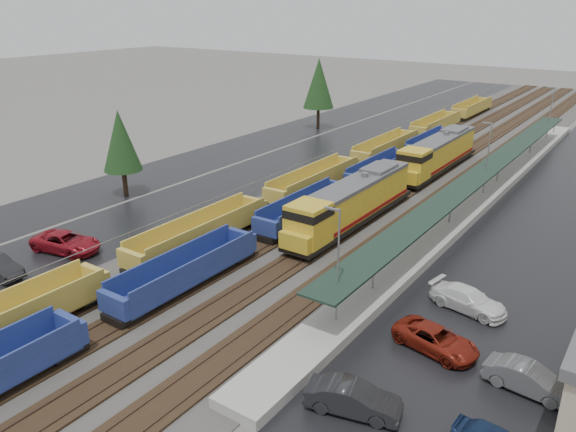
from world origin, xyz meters
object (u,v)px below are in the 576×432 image
at_px(parked_car_east_b, 436,340).
at_px(parked_car_east_c, 468,300).
at_px(parked_car_east_a, 353,399).
at_px(parked_car_west_c, 66,242).
at_px(parked_car_east_e, 529,379).
at_px(locomotive_trail, 437,154).
at_px(locomotive_lead, 350,203).
at_px(well_string_blue, 254,237).
at_px(well_string_yellow, 314,182).

xyz_separation_m(parked_car_east_b, parked_car_east_c, (0.07, 5.64, 0.04)).
bearing_deg(parked_car_east_a, parked_car_west_c, 68.35).
bearing_deg(parked_car_east_e, locomotive_trail, 32.85).
xyz_separation_m(locomotive_lead, well_string_blue, (-4.00, -8.79, -1.18)).
relative_size(well_string_yellow, parked_car_west_c, 20.63).
relative_size(well_string_yellow, parked_car_east_a, 25.26).
bearing_deg(parked_car_east_a, locomotive_lead, 15.02).
bearing_deg(parked_car_east_e, well_string_yellow, 56.42).
distance_m(well_string_yellow, parked_car_west_c, 25.85).
distance_m(locomotive_lead, parked_car_east_e, 23.89).
xyz_separation_m(locomotive_lead, parked_car_west_c, (-16.47, -17.68, -1.53)).
xyz_separation_m(parked_car_west_c, parked_car_east_a, (28.48, -3.63, -0.03)).
xyz_separation_m(locomotive_trail, well_string_blue, (-4.00, -29.79, -1.18)).
distance_m(well_string_yellow, well_string_blue, 16.04).
distance_m(well_string_blue, parked_car_west_c, 15.32).
relative_size(parked_car_west_c, parked_car_east_a, 1.22).
bearing_deg(well_string_blue, parked_car_east_c, 1.85).
height_order(locomotive_trail, parked_car_east_c, locomotive_trail).
distance_m(well_string_blue, parked_car_east_a, 20.33).
relative_size(parked_car_west_c, parked_car_east_c, 1.14).
xyz_separation_m(locomotive_trail, parked_car_east_a, (12.01, -42.31, -1.56)).
relative_size(locomotive_lead, well_string_blue, 0.21).
relative_size(well_string_yellow, parked_car_east_b, 23.66).
bearing_deg(well_string_blue, well_string_yellow, 104.44).
height_order(parked_car_west_c, parked_car_east_c, parked_car_west_c).
relative_size(locomotive_lead, parked_car_east_e, 4.22).
relative_size(parked_car_east_a, parked_car_east_c, 0.93).
bearing_deg(parked_car_east_a, locomotive_trail, 1.46).
xyz_separation_m(locomotive_lead, parked_car_east_b, (13.41, -13.86, -1.64)).
height_order(well_string_yellow, well_string_blue, well_string_yellow).
bearing_deg(parked_car_east_e, parked_car_east_a, 139.46).
xyz_separation_m(parked_car_east_a, parked_car_east_b, (1.40, 7.45, -0.08)).
xyz_separation_m(parked_car_west_c, parked_car_east_e, (35.25, 2.99, -0.06)).
relative_size(parked_car_east_a, parked_car_east_e, 1.04).
distance_m(well_string_blue, parked_car_east_e, 23.54).
bearing_deg(parked_car_east_b, parked_car_east_a, -178.41).
distance_m(well_string_blue, parked_car_east_b, 18.14).
relative_size(parked_car_west_c, parked_car_east_b, 1.15).
distance_m(locomotive_trail, well_string_yellow, 16.39).
bearing_deg(parked_car_east_c, well_string_blue, 102.25).
distance_m(locomotive_trail, parked_car_east_c, 32.23).
distance_m(locomotive_lead, parked_car_west_c, 24.21).
bearing_deg(parked_car_west_c, locomotive_lead, -55.46).
height_order(locomotive_lead, well_string_yellow, locomotive_lead).
xyz_separation_m(locomotive_lead, parked_car_east_c, (13.48, -8.23, -1.60)).
bearing_deg(parked_car_east_c, well_string_yellow, 65.52).
height_order(locomotive_trail, parked_car_east_e, locomotive_trail).
relative_size(locomotive_lead, parked_car_west_c, 3.31).
bearing_deg(well_string_yellow, parked_car_east_c, -34.87).
xyz_separation_m(locomotive_trail, well_string_yellow, (-8.00, -14.26, -1.16)).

